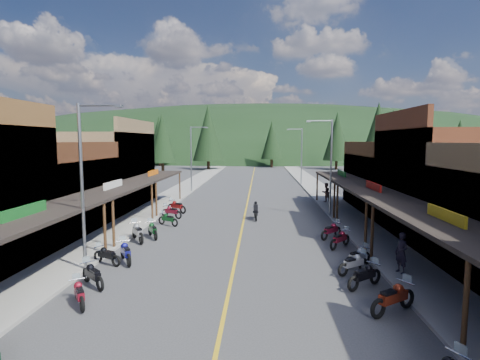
# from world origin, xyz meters

# --- Properties ---
(ground) EXTENTS (220.00, 220.00, 0.00)m
(ground) POSITION_xyz_m (0.00, 0.00, 0.00)
(ground) COLOR #38383A
(ground) RESTS_ON ground
(centerline) EXTENTS (0.15, 90.00, 0.01)m
(centerline) POSITION_xyz_m (0.00, 20.00, 0.01)
(centerline) COLOR gold
(centerline) RESTS_ON ground
(sidewalk_west) EXTENTS (3.40, 94.00, 0.15)m
(sidewalk_west) POSITION_xyz_m (-8.70, 20.00, 0.07)
(sidewalk_west) COLOR gray
(sidewalk_west) RESTS_ON ground
(sidewalk_east) EXTENTS (3.40, 94.00, 0.15)m
(sidewalk_east) POSITION_xyz_m (8.70, 20.00, 0.07)
(sidewalk_east) COLOR gray
(sidewalk_east) RESTS_ON ground
(shop_west_2) EXTENTS (10.90, 9.00, 6.20)m
(shop_west_2) POSITION_xyz_m (-13.75, 1.70, 2.53)
(shop_west_2) COLOR #3F2111
(shop_west_2) RESTS_ON ground
(shop_west_3) EXTENTS (10.90, 10.20, 8.20)m
(shop_west_3) POSITION_xyz_m (-13.78, 11.30, 3.52)
(shop_west_3) COLOR brown
(shop_west_3) RESTS_ON ground
(shop_east_2) EXTENTS (10.90, 9.00, 8.20)m
(shop_east_2) POSITION_xyz_m (13.78, 1.70, 3.52)
(shop_east_2) COLOR #562B19
(shop_east_2) RESTS_ON ground
(shop_east_3) EXTENTS (10.90, 10.20, 6.20)m
(shop_east_3) POSITION_xyz_m (13.75, 11.30, 2.53)
(shop_east_3) COLOR #4C2D16
(shop_east_3) RESTS_ON ground
(streetlight_0) EXTENTS (2.16, 0.18, 8.00)m
(streetlight_0) POSITION_xyz_m (-6.95, -6.00, 4.46)
(streetlight_0) COLOR gray
(streetlight_0) RESTS_ON ground
(streetlight_1) EXTENTS (2.16, 0.18, 8.00)m
(streetlight_1) POSITION_xyz_m (-6.95, 22.00, 4.46)
(streetlight_1) COLOR gray
(streetlight_1) RESTS_ON ground
(streetlight_2) EXTENTS (2.16, 0.18, 8.00)m
(streetlight_2) POSITION_xyz_m (6.95, 8.00, 4.46)
(streetlight_2) COLOR gray
(streetlight_2) RESTS_ON ground
(streetlight_3) EXTENTS (2.16, 0.18, 8.00)m
(streetlight_3) POSITION_xyz_m (6.95, 30.00, 4.46)
(streetlight_3) COLOR gray
(streetlight_3) RESTS_ON ground
(ridge_hill) EXTENTS (310.00, 140.00, 60.00)m
(ridge_hill) POSITION_xyz_m (0.00, 135.00, 0.00)
(ridge_hill) COLOR black
(ridge_hill) RESTS_ON ground
(pine_0) EXTENTS (5.04, 5.04, 11.00)m
(pine_0) POSITION_xyz_m (-40.00, 62.00, 6.48)
(pine_0) COLOR black
(pine_0) RESTS_ON ground
(pine_1) EXTENTS (5.88, 5.88, 12.50)m
(pine_1) POSITION_xyz_m (-24.00, 70.00, 7.24)
(pine_1) COLOR black
(pine_1) RESTS_ON ground
(pine_2) EXTENTS (6.72, 6.72, 14.00)m
(pine_2) POSITION_xyz_m (-10.00, 58.00, 7.99)
(pine_2) COLOR black
(pine_2) RESTS_ON ground
(pine_3) EXTENTS (5.04, 5.04, 11.00)m
(pine_3) POSITION_xyz_m (4.00, 66.00, 6.48)
(pine_3) COLOR black
(pine_3) RESTS_ON ground
(pine_4) EXTENTS (5.88, 5.88, 12.50)m
(pine_4) POSITION_xyz_m (18.00, 60.00, 7.24)
(pine_4) COLOR black
(pine_4) RESTS_ON ground
(pine_5) EXTENTS (6.72, 6.72, 14.00)m
(pine_5) POSITION_xyz_m (34.00, 72.00, 7.99)
(pine_5) COLOR black
(pine_5) RESTS_ON ground
(pine_6) EXTENTS (5.04, 5.04, 11.00)m
(pine_6) POSITION_xyz_m (46.00, 64.00, 6.48)
(pine_6) COLOR black
(pine_6) RESTS_ON ground
(pine_7) EXTENTS (5.88, 5.88, 12.50)m
(pine_7) POSITION_xyz_m (-32.00, 76.00, 7.24)
(pine_7) COLOR black
(pine_7) RESTS_ON ground
(pine_8) EXTENTS (4.48, 4.48, 10.00)m
(pine_8) POSITION_xyz_m (-22.00, 40.00, 5.98)
(pine_8) COLOR black
(pine_8) RESTS_ON ground
(pine_9) EXTENTS (4.93, 4.93, 10.80)m
(pine_9) POSITION_xyz_m (24.00, 45.00, 6.38)
(pine_9) COLOR black
(pine_9) RESTS_ON ground
(pine_10) EXTENTS (5.38, 5.38, 11.60)m
(pine_10) POSITION_xyz_m (-18.00, 50.00, 6.78)
(pine_10) COLOR black
(pine_10) RESTS_ON ground
(pine_11) EXTENTS (5.82, 5.82, 12.40)m
(pine_11) POSITION_xyz_m (20.00, 38.00, 7.19)
(pine_11) COLOR black
(pine_11) RESTS_ON ground
(bike_west_3) EXTENTS (1.56, 1.89, 1.06)m
(bike_west_3) POSITION_xyz_m (-5.59, -9.66, 0.53)
(bike_west_3) COLOR maroon
(bike_west_3) RESTS_ON ground
(bike_west_4) EXTENTS (1.93, 1.88, 1.16)m
(bike_west_4) POSITION_xyz_m (-5.91, -7.80, 0.58)
(bike_west_4) COLOR black
(bike_west_4) RESTS_ON ground
(bike_west_5) EXTENTS (1.94, 1.41, 1.07)m
(bike_west_5) POSITION_xyz_m (-6.48, -4.95, 0.53)
(bike_west_5) COLOR black
(bike_west_5) RESTS_ON ground
(bike_west_6) EXTENTS (1.72, 2.21, 1.23)m
(bike_west_6) POSITION_xyz_m (-5.63, -4.61, 0.61)
(bike_west_6) COLOR navy
(bike_west_6) RESTS_ON ground
(bike_west_7) EXTENTS (1.88, 2.34, 1.31)m
(bike_west_7) POSITION_xyz_m (-6.35, -0.52, 0.65)
(bike_west_7) COLOR #939398
(bike_west_7) RESTS_ON ground
(bike_west_8) EXTENTS (1.60, 2.10, 1.16)m
(bike_west_8) POSITION_xyz_m (-5.65, 0.37, 0.58)
(bike_west_8) COLOR #0B3B15
(bike_west_8) RESTS_ON ground
(bike_west_9) EXTENTS (1.94, 1.51, 1.08)m
(bike_west_9) POSITION_xyz_m (-5.53, 3.90, 0.54)
(bike_west_9) COLOR #0B3916
(bike_west_9) RESTS_ON ground
(bike_west_10) EXTENTS (2.14, 1.62, 1.18)m
(bike_west_10) POSITION_xyz_m (-5.91, 6.59, 0.59)
(bike_west_10) COLOR maroon
(bike_west_10) RESTS_ON ground
(bike_west_11) EXTENTS (2.23, 1.90, 1.27)m
(bike_west_11) POSITION_xyz_m (-5.99, 8.87, 0.63)
(bike_west_11) COLOR maroon
(bike_west_11) RESTS_ON ground
(bike_east_3) EXTENTS (2.31, 1.90, 1.30)m
(bike_east_3) POSITION_xyz_m (6.15, -9.68, 0.65)
(bike_east_3) COLOR maroon
(bike_east_3) RESTS_ON ground
(bike_east_4) EXTENTS (2.06, 1.81, 1.18)m
(bike_east_4) POSITION_xyz_m (5.77, -7.30, 0.59)
(bike_east_4) COLOR black
(bike_east_4) RESTS_ON ground
(bike_east_5) EXTENTS (1.97, 1.61, 1.11)m
(bike_east_5) POSITION_xyz_m (5.72, -5.61, 0.55)
(bike_east_5) COLOR #AAA9AE
(bike_east_5) RESTS_ON ground
(bike_east_6) EXTENTS (1.86, 1.67, 1.08)m
(bike_east_6) POSITION_xyz_m (6.20, -4.48, 0.54)
(bike_east_6) COLOR #9C9BA1
(bike_east_6) RESTS_ON ground
(bike_east_7) EXTENTS (1.86, 1.98, 1.17)m
(bike_east_7) POSITION_xyz_m (6.00, -1.25, 0.58)
(bike_east_7) COLOR maroon
(bike_east_7) RESTS_ON ground
(bike_east_8) EXTENTS (1.94, 1.94, 1.18)m
(bike_east_8) POSITION_xyz_m (5.87, 0.81, 0.59)
(bike_east_8) COLOR maroon
(bike_east_8) RESTS_ON ground
(rider_on_bike) EXTENTS (0.78, 2.04, 1.53)m
(rider_on_bike) POSITION_xyz_m (0.94, 6.42, 0.61)
(rider_on_bike) COLOR black
(rider_on_bike) RESTS_ON ground
(pedestrian_east_a) EXTENTS (0.68, 0.82, 1.93)m
(pedestrian_east_a) POSITION_xyz_m (7.86, -5.75, 1.11)
(pedestrian_east_a) COLOR black
(pedestrian_east_a) RESTS_ON sidewalk_east
(pedestrian_east_b) EXTENTS (1.08, 0.94, 1.92)m
(pedestrian_east_b) POSITION_xyz_m (7.92, 14.76, 1.11)
(pedestrian_east_b) COLOR #4D3630
(pedestrian_east_b) RESTS_ON sidewalk_east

